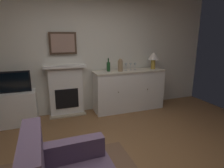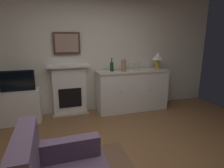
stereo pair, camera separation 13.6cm
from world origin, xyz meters
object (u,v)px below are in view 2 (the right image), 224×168
Objects in this scene: wine_bottle at (112,66)px; wine_glass_right at (139,65)px; table_lamp at (158,57)px; tv_set at (17,81)px; wine_glass_center at (134,65)px; fireplace_unit at (70,90)px; sideboard_cabinet at (132,90)px; wine_glass_left at (129,65)px; framed_picture at (67,43)px; tv_cabinet at (21,107)px; vase_decorative at (124,65)px.

wine_bottle is 1.76× the size of wine_glass_right.
table_lamp is 0.65× the size of tv_set.
wine_glass_center is at bearing -5.44° from wine_bottle.
tv_set is (-3.00, -0.01, -0.36)m from table_lamp.
wine_bottle is at bearing 177.58° from table_lamp.
tv_set is (-0.98, -0.19, 0.31)m from fireplace_unit.
sideboard_cabinet is 4.13× the size of table_lamp.
wine_bottle reaches higher than wine_glass_center.
tv_set is at bearing -179.47° from wine_glass_left.
tv_set is at bearing -179.86° from wine_glass_center.
framed_picture reaches higher than wine_glass_center.
tv_set is at bearing -90.00° from tv_cabinet.
tv_cabinet is (-2.52, 0.02, -0.73)m from wine_glass_right.
table_lamp is at bearing -1.07° from wine_glass_left.
wine_bottle is 0.41m from wine_glass_left.
fireplace_unit is at bearing 172.96° from wine_glass_left.
vase_decorative reaches higher than sideboard_cabinet.
wine_glass_center is at bearing -4.67° from sideboard_cabinet.
tv_set is (-0.00, -0.02, 0.53)m from tv_cabinet.
wine_glass_right is 0.59× the size of vase_decorative.
wine_bottle reaches higher than wine_glass_left.
wine_glass_right is at bearing -1.64° from sideboard_cabinet.
wine_bottle is 0.52m from wine_glass_center.
wine_glass_right is (0.22, -0.02, 0.00)m from wine_glass_left.
table_lamp is 3.13m from tv_cabinet.
sideboard_cabinet is at bearing -9.11° from wine_glass_left.
tv_set is at bearing -179.90° from wine_glass_right.
sideboard_cabinet is 10.00× the size of wine_glass_center.
table_lamp is (2.03, -0.18, 0.66)m from fireplace_unit.
table_lamp is 1.38× the size of wine_bottle.
vase_decorative is at bearing -13.14° from framed_picture.
wine_glass_left reaches higher than tv_cabinet.
wine_bottle is 1.76× the size of wine_glass_left.
table_lamp reaches higher than wine_glass_center.
table_lamp is 1.42× the size of vase_decorative.
wine_bottle reaches higher than sideboard_cabinet.
wine_glass_center is at bearing 179.16° from wine_glass_right.
table_lamp is (2.03, -0.22, -0.33)m from framed_picture.
vase_decorative is at bearing -1.74° from tv_cabinet.
tv_set is at bearing -178.35° from wine_bottle.
fireplace_unit is 2.14m from table_lamp.
sideboard_cabinet is 2.20× the size of tv_cabinet.
wine_glass_right is 0.22× the size of tv_cabinet.
fireplace_unit is at bearing -90.00° from framed_picture.
wine_glass_left and wine_glass_right have the same top height.
framed_picture is 1.43m from wine_glass_left.
tv_cabinet is at bearing 179.64° from sideboard_cabinet.
fireplace_unit reaches higher than sideboard_cabinet.
tv_cabinet is (-1.90, -0.03, -0.71)m from wine_bottle.
wine_glass_center and wine_glass_right have the same top height.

